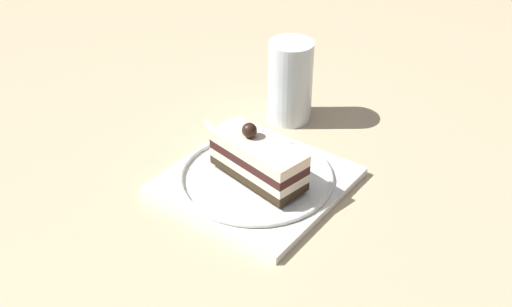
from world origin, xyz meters
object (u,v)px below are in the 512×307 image
fork (220,144)px  drink_glass_near (290,86)px  cake_slice (258,159)px  dessert_plate (256,180)px

fork → drink_glass_near: 0.14m
cake_slice → fork: cake_slice is taller
cake_slice → fork: bearing=160.4°
drink_glass_near → dessert_plate: bearing=-73.3°
dessert_plate → fork: 0.08m
dessert_plate → cake_slice: size_ratio=1.60×
cake_slice → dessert_plate: bearing=163.3°
dessert_plate → fork: (-0.07, 0.03, 0.01)m
dessert_plate → cake_slice: 0.03m
cake_slice → drink_glass_near: bearing=107.8°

